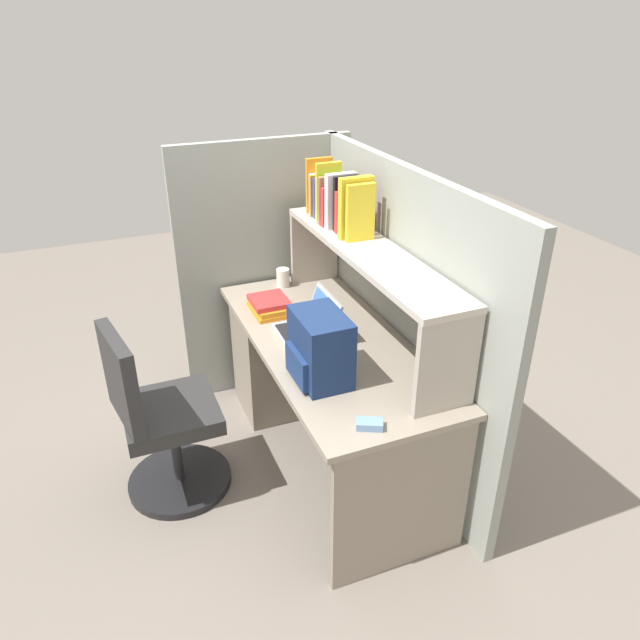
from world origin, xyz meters
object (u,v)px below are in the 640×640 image
object	(u,v)px
computer_mouse	(370,424)
office_chair	(161,426)
paper_cup	(283,278)
laptop	(309,327)
backpack	(319,349)

from	to	relation	value
computer_mouse	office_chair	size ratio (longest dim) A/B	0.11
paper_cup	office_chair	world-z (taller)	office_chair
laptop	computer_mouse	world-z (taller)	laptop
backpack	computer_mouse	xyz separation A→B (m)	(0.40, 0.05, -0.13)
backpack	office_chair	size ratio (longest dim) A/B	0.33
laptop	office_chair	world-z (taller)	laptop
laptop	office_chair	bearing A→B (deg)	-90.64
backpack	office_chair	world-z (taller)	backpack
backpack	paper_cup	world-z (taller)	backpack
laptop	backpack	world-z (taller)	backpack
office_chair	laptop	bearing A→B (deg)	-100.85
laptop	office_chair	size ratio (longest dim) A/B	0.34
laptop	backpack	bearing A→B (deg)	-14.54
backpack	paper_cup	distance (m)	1.00
backpack	office_chair	distance (m)	0.91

